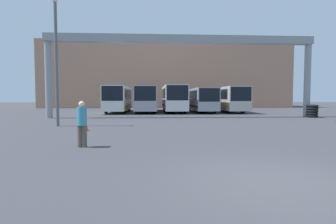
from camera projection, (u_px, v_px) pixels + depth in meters
ground_plane at (275, 183)px, 5.77m from camera, size 200.00×200.00×0.00m
building_backdrop at (166, 77)px, 52.72m from camera, size 46.30×12.00×12.10m
overhead_gantry at (182, 50)px, 24.30m from camera, size 24.91×0.80×7.63m
bus_slot_0 at (119, 98)px, 33.38m from camera, size 2.52×10.61×3.23m
bus_slot_1 at (146, 98)px, 34.36m from camera, size 2.59×12.16×3.22m
bus_slot_2 at (174, 97)px, 33.96m from camera, size 2.61×10.96×3.33m
bus_slot_3 at (201, 99)px, 33.70m from camera, size 2.53×10.01×3.01m
bus_slot_4 at (226, 98)px, 34.71m from camera, size 2.57×11.62×3.16m
pedestrian_far_center at (82, 123)px, 9.89m from camera, size 0.36×0.36×1.75m
traffic_cone at (85, 125)px, 14.80m from camera, size 0.38×0.38×0.64m
tire_stack at (312, 111)px, 24.74m from camera, size 1.04×1.04×1.20m
lamp_post at (56, 57)px, 16.97m from camera, size 0.36×0.36×8.31m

